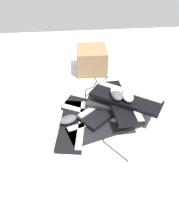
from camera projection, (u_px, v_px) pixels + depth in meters
ground_plane at (94, 129)px, 1.33m from camera, size 3.20×3.20×0.00m
keyboard_0 at (73, 124)px, 1.34m from camera, size 0.22×0.46×0.03m
keyboard_1 at (103, 127)px, 1.32m from camera, size 0.46×0.27×0.03m
keyboard_2 at (95, 110)px, 1.45m from camera, size 0.46×0.34×0.03m
keyboard_3 at (108, 107)px, 1.42m from camera, size 0.43×0.40×0.03m
keyboard_4 at (121, 102)px, 1.41m from camera, size 0.46×0.27×0.03m
keyboard_5 at (122, 101)px, 1.37m from camera, size 0.18×0.45×0.03m
keyboard_6 at (126, 98)px, 1.35m from camera, size 0.45×0.37×0.03m
mouse_0 at (117, 95)px, 1.31m from camera, size 0.08×0.12×0.04m
mouse_1 at (69, 119)px, 1.32m from camera, size 0.13×0.11×0.04m
mouse_2 at (116, 92)px, 1.33m from camera, size 0.09×0.12×0.04m
mouse_3 at (128, 96)px, 1.30m from camera, size 0.07×0.11×0.04m
cable_0 at (98, 110)px, 1.46m from camera, size 0.24×0.84×0.01m
cable_1 at (92, 81)px, 1.73m from camera, size 0.12×0.41×0.01m
cardboard_box at (92, 60)px, 1.79m from camera, size 0.25×0.26×0.20m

